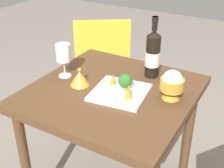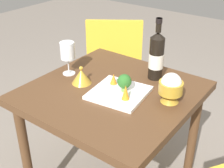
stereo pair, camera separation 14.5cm
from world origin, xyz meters
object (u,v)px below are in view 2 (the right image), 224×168
object	(u,v)px
serving_plate	(119,93)
carrot_garnish_right	(114,79)
rice_bowl	(171,87)
chair_by_wall	(114,58)
wine_bottle	(156,56)
carrot_garnish_left	(126,92)
wine_glass	(67,52)
rice_bowl_lid	(81,76)
broccoli_floret	(124,82)

from	to	relation	value
serving_plate	carrot_garnish_right	world-z (taller)	carrot_garnish_right
rice_bowl	chair_by_wall	bearing A→B (deg)	-38.84
wine_bottle	carrot_garnish_left	size ratio (longest dim) A/B	4.59
wine_bottle	carrot_garnish_right	xyz separation A→B (m)	(0.12, 0.21, -0.08)
wine_glass	rice_bowl	bearing A→B (deg)	-173.01
chair_by_wall	rice_bowl	xyz separation A→B (m)	(-0.76, 0.61, 0.27)
chair_by_wall	rice_bowl	world-z (taller)	rice_bowl
wine_bottle	carrot_garnish_right	bearing A→B (deg)	60.21
rice_bowl_lid	carrot_garnish_right	xyz separation A→B (m)	(-0.15, -0.07, 0.00)
serving_plate	carrot_garnish_left	distance (m)	0.09
carrot_garnish_right	broccoli_floret	bearing A→B (deg)	162.11
carrot_garnish_left	carrot_garnish_right	distance (m)	0.16
chair_by_wall	carrot_garnish_left	distance (m)	0.98
rice_bowl_lid	serving_plate	bearing A→B (deg)	-174.40
rice_bowl_lid	carrot_garnish_left	xyz separation A→B (m)	(-0.28, 0.02, 0.01)
wine_bottle	carrot_garnish_right	distance (m)	0.25
wine_bottle	broccoli_floret	xyz separation A→B (m)	(0.03, 0.23, -0.06)
rice_bowl	wine_bottle	bearing A→B (deg)	-44.34
serving_plate	wine_bottle	bearing A→B (deg)	-101.90
carrot_garnish_left	broccoli_floret	bearing A→B (deg)	-51.20
carrot_garnish_right	wine_bottle	bearing A→B (deg)	-119.79
wine_glass	carrot_garnish_right	size ratio (longest dim) A/B	3.38
carrot_garnish_left	rice_bowl_lid	bearing A→B (deg)	-3.78
rice_bowl_lid	serving_plate	size ratio (longest dim) A/B	0.36
broccoli_floret	wine_glass	bearing A→B (deg)	0.41
chair_by_wall	carrot_garnish_right	xyz separation A→B (m)	(-0.47, 0.65, 0.24)
wine_glass	broccoli_floret	size ratio (longest dim) A/B	2.09
wine_bottle	rice_bowl	size ratio (longest dim) A/B	2.26
wine_bottle	rice_bowl	bearing A→B (deg)	135.66
rice_bowl	broccoli_floret	size ratio (longest dim) A/B	1.65
wine_bottle	carrot_garnish_left	distance (m)	0.30
serving_plate	chair_by_wall	bearing A→B (deg)	-52.42
wine_bottle	wine_glass	xyz separation A→B (m)	(0.40, 0.24, 0.00)
rice_bowl	carrot_garnish_right	distance (m)	0.29
rice_bowl	carrot_garnish_right	bearing A→B (deg)	7.89
carrot_garnish_right	rice_bowl_lid	bearing A→B (deg)	23.52
wine_bottle	serving_plate	xyz separation A→B (m)	(0.05, 0.25, -0.12)
wine_bottle	wine_glass	world-z (taller)	wine_bottle
rice_bowl_lid	carrot_garnish_right	distance (m)	0.17
rice_bowl	rice_bowl_lid	distance (m)	0.45
chair_by_wall	carrot_garnish_right	size ratio (longest dim) A/B	16.06
broccoli_floret	rice_bowl	bearing A→B (deg)	-161.93
wine_bottle	rice_bowl_lid	distance (m)	0.39
rice_bowl_lid	rice_bowl	bearing A→B (deg)	-166.43
rice_bowl	carrot_garnish_left	bearing A→B (deg)	38.35
chair_by_wall	rice_bowl_lid	bearing A→B (deg)	-100.92
chair_by_wall	carrot_garnish_left	world-z (taller)	chair_by_wall
carrot_garnish_left	carrot_garnish_right	bearing A→B (deg)	-33.18
chair_by_wall	broccoli_floret	world-z (taller)	chair_by_wall
wine_bottle	rice_bowl_lid	bearing A→B (deg)	45.21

